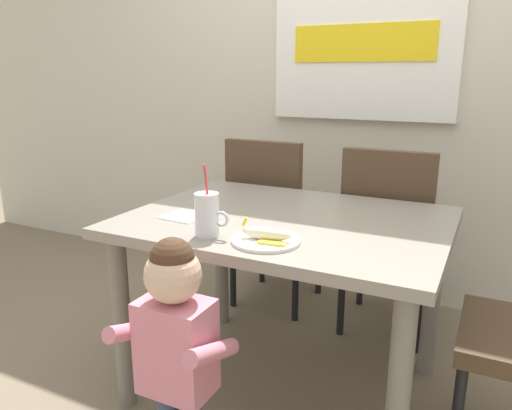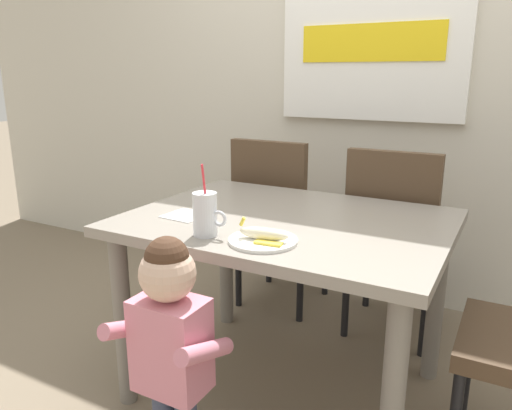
% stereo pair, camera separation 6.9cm
% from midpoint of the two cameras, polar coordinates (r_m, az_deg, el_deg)
% --- Properties ---
extents(ground_plane, '(24.00, 24.00, 0.00)m').
position_cam_midpoint_polar(ground_plane, '(2.23, 4.27, -20.33)').
color(ground_plane, '#7A6B56').
extents(back_wall, '(6.40, 0.17, 2.90)m').
position_cam_midpoint_polar(back_wall, '(2.92, 14.74, 17.71)').
color(back_wall, beige).
rests_on(back_wall, ground).
extents(dining_table, '(1.21, 0.92, 0.75)m').
position_cam_midpoint_polar(dining_table, '(1.93, 4.64, -4.58)').
color(dining_table, gray).
rests_on(dining_table, ground).
extents(dining_chair_left, '(0.44, 0.44, 0.96)m').
position_cam_midpoint_polar(dining_chair_left, '(2.69, 3.25, -1.14)').
color(dining_chair_left, '#4C3826').
rests_on(dining_chair_left, ground).
extents(dining_chair_right, '(0.44, 0.45, 0.96)m').
position_cam_midpoint_polar(dining_chair_right, '(2.47, 16.55, -3.28)').
color(dining_chair_right, '#4C3826').
rests_on(dining_chair_right, ground).
extents(toddler_standing, '(0.33, 0.24, 0.84)m').
position_cam_midpoint_polar(toddler_standing, '(1.55, -8.63, -14.69)').
color(toddler_standing, '#3F4760').
rests_on(toddler_standing, ground).
extents(milk_cup, '(0.13, 0.08, 0.25)m').
position_cam_midpoint_polar(milk_cup, '(1.67, -4.72, -1.36)').
color(milk_cup, silver).
rests_on(milk_cup, dining_table).
extents(snack_plate, '(0.23, 0.23, 0.01)m').
position_cam_midpoint_polar(snack_plate, '(1.62, 2.05, -4.16)').
color(snack_plate, white).
rests_on(snack_plate, dining_table).
extents(peeled_banana, '(0.17, 0.11, 0.07)m').
position_cam_midpoint_polar(peeled_banana, '(1.60, 2.20, -3.44)').
color(peeled_banana, '#F4EAC6').
rests_on(peeled_banana, snack_plate).
extents(paper_napkin, '(0.16, 0.16, 0.00)m').
position_cam_midpoint_polar(paper_napkin, '(1.93, -7.14, -1.20)').
color(paper_napkin, white).
rests_on(paper_napkin, dining_table).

